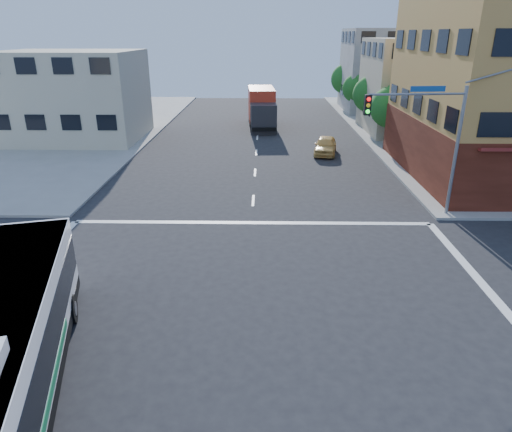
{
  "coord_description": "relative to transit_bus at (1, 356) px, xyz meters",
  "views": [
    {
      "loc": [
        0.6,
        -13.0,
        9.43
      ],
      "look_at": [
        0.3,
        5.06,
        2.18
      ],
      "focal_mm": 32.0,
      "sensor_mm": 36.0,
      "label": 1
    }
  ],
  "objects": [
    {
      "name": "ground",
      "position": [
        6.16,
        3.53,
        -1.69
      ],
      "size": [
        120.0,
        120.0,
        0.0
      ],
      "primitive_type": "plane",
      "color": "black",
      "rests_on": "ground"
    },
    {
      "name": "building_east_near",
      "position": [
        23.14,
        37.51,
        2.81
      ],
      "size": [
        12.06,
        10.06,
        9.0
      ],
      "color": "tan",
      "rests_on": "ground"
    },
    {
      "name": "building_east_far",
      "position": [
        23.14,
        51.51,
        3.31
      ],
      "size": [
        12.06,
        10.06,
        10.0
      ],
      "color": "#ACACA7",
      "rests_on": "ground"
    },
    {
      "name": "building_west",
      "position": [
        -10.86,
        33.51,
        2.31
      ],
      "size": [
        12.06,
        10.06,
        8.0
      ],
      "color": "#BCB79C",
      "rests_on": "ground"
    },
    {
      "name": "signal_mast_ne",
      "position": [
        15.24,
        14.15,
        3.29
      ],
      "size": [
        7.91,
        1.13,
        8.07
      ],
      "color": "gray",
      "rests_on": "ground"
    },
    {
      "name": "street_tree_a",
      "position": [
        18.06,
        31.45,
        1.89
      ],
      "size": [
        3.6,
        3.6,
        5.53
      ],
      "color": "#362313",
      "rests_on": "ground"
    },
    {
      "name": "street_tree_b",
      "position": [
        18.06,
        39.45,
        2.06
      ],
      "size": [
        3.8,
        3.8,
        5.79
      ],
      "color": "#362313",
      "rests_on": "ground"
    },
    {
      "name": "street_tree_c",
      "position": [
        18.06,
        47.45,
        1.77
      ],
      "size": [
        3.4,
        3.4,
        5.29
      ],
      "color": "#362313",
      "rests_on": "ground"
    },
    {
      "name": "street_tree_d",
      "position": [
        18.06,
        55.45,
        2.19
      ],
      "size": [
        4.0,
        4.0,
        6.03
      ],
      "color": "#362313",
      "rests_on": "ground"
    },
    {
      "name": "transit_bus",
      "position": [
        0.0,
        0.0,
        0.0
      ],
      "size": [
        5.56,
        11.94,
        3.46
      ],
      "rotation": [
        0.0,
        0.0,
        0.27
      ],
      "color": "black",
      "rests_on": "ground"
    },
    {
      "name": "box_truck",
      "position": [
        6.56,
        39.94,
        0.24
      ],
      "size": [
        3.11,
        9.0,
        3.99
      ],
      "rotation": [
        0.0,
        0.0,
        0.06
      ],
      "color": "#242429",
      "rests_on": "ground"
    },
    {
      "name": "parked_car",
      "position": [
        11.95,
        28.11,
        -0.97
      ],
      "size": [
        2.47,
        4.5,
        1.45
      ],
      "primitive_type": "imported",
      "rotation": [
        0.0,
        0.0,
        -0.19
      ],
      "color": "#E3B356",
      "rests_on": "ground"
    }
  ]
}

